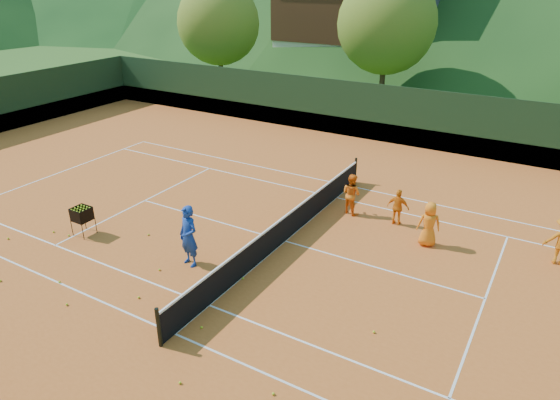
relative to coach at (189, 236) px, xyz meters
The scene contains 27 objects.
ground 3.41m from the coach, 56.95° to the left, with size 400.00×400.00×0.00m, color #284D18.
clay_court 3.41m from the coach, 56.95° to the left, with size 40.00×24.00×0.02m, color #BC561E.
coach is the anchor object (origin of this frame).
student_a 6.50m from the coach, 64.49° to the left, with size 0.75×0.58×1.54m, color orange.
student_b 7.43m from the coach, 51.80° to the left, with size 0.78×0.33×1.33m, color orange.
student_c 7.70m from the coach, 39.64° to the left, with size 0.74×0.48×1.52m, color orange.
tennis_ball_0 3.80m from the coach, 114.50° to the right, with size 0.07×0.07×0.07m, color #B8D423.
tennis_ball_2 5.57m from the coach, behind, with size 0.07×0.07×0.07m, color #B8D423.
tennis_ball_5 1.35m from the coach, 126.43° to the right, with size 0.07×0.07×0.07m, color #B8D423.
tennis_ball_6 5.06m from the coach, 52.92° to the right, with size 0.07×0.07×0.07m, color #B8D423.
tennis_ball_8 5.94m from the coach, 32.98° to the right, with size 0.07×0.07×0.07m, color #B8D423.
tennis_ball_9 2.33m from the coach, 92.29° to the right, with size 0.07×0.07×0.07m, color #B8D423.
tennis_ball_10 3.30m from the coach, 45.39° to the right, with size 0.07×0.07×0.07m, color #B8D423.
tennis_ball_12 6.68m from the coach, 163.04° to the right, with size 0.07×0.07×0.07m, color #B8D423.
tennis_ball_13 4.89m from the coach, behind, with size 0.07×0.07×0.07m, color #B8D423.
tennis_ball_16 3.91m from the coach, 133.66° to the right, with size 0.07×0.07×0.07m, color #B8D423.
tennis_ball_17 5.57m from the coach, 139.32° to the right, with size 0.07×0.07×0.07m, color #B8D423.
tennis_ball_18 2.71m from the coach, 164.22° to the left, with size 0.07×0.07×0.07m, color #B8D423.
tennis_ball_19 2.10m from the coach, ahead, with size 0.07×0.07×0.07m, color #B8D423.
tennis_ball_21 6.12m from the coach, ahead, with size 0.07×0.07×0.07m, color #B8D423.
court_lines 3.40m from the coach, 56.95° to the left, with size 23.83×11.03×0.00m.
tennis_net 3.29m from the coach, 56.95° to the left, with size 0.10×12.07×1.10m.
perimeter_fence 3.27m from the coach, 56.95° to the left, with size 40.40×24.24×3.00m.
ball_hopper 4.41m from the coach, behind, with size 0.57×0.57×1.00m.
chalet_left 34.07m from the coach, 104.10° to the left, with size 13.80×9.93×12.92m.
tree_a 25.44m from the coach, 124.45° to the left, with size 6.00×6.00×7.88m.
tree_b 23.22m from the coach, 95.58° to the left, with size 6.40×6.40×8.40m.
Camera 1 is at (7.30, -12.68, 8.24)m, focal length 32.00 mm.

